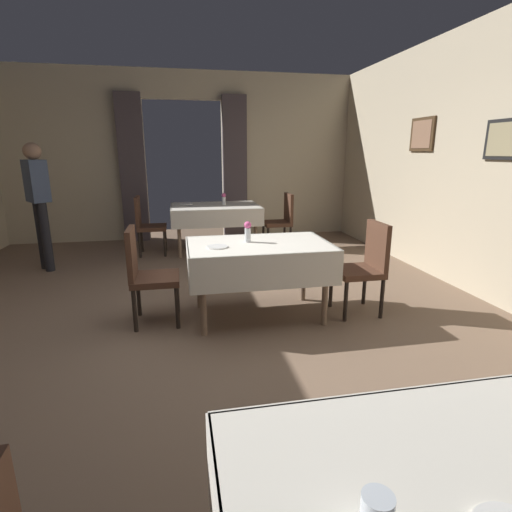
{
  "coord_description": "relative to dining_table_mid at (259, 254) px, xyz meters",
  "views": [
    {
      "loc": [
        -0.13,
        -3.4,
        1.6
      ],
      "look_at": [
        0.63,
        0.53,
        0.54
      ],
      "focal_mm": 27.6,
      "sensor_mm": 36.0,
      "label": 1
    }
  ],
  "objects": [
    {
      "name": "person_waiter_by_doorway",
      "position": [
        -2.59,
        2.15,
        0.38
      ],
      "size": [
        0.38,
        0.42,
        1.72
      ],
      "color": "black",
      "rests_on": "ground"
    },
    {
      "name": "ground",
      "position": [
        -0.6,
        -0.21,
        -0.64
      ],
      "size": [
        10.08,
        10.08,
        0.0
      ],
      "primitive_type": "plane",
      "color": "#7A604C"
    },
    {
      "name": "flower_vase_far",
      "position": [
        -0.01,
        2.86,
        0.21
      ],
      "size": [
        0.07,
        0.07,
        0.2
      ],
      "color": "silver",
      "rests_on": "dining_table_far"
    },
    {
      "name": "plate_far_b",
      "position": [
        -0.62,
        3.1,
        0.11
      ],
      "size": [
        0.22,
        0.22,
        0.01
      ],
      "primitive_type": "cylinder",
      "color": "white",
      "rests_on": "dining_table_far"
    },
    {
      "name": "flower_vase_mid",
      "position": [
        -0.1,
        0.07,
        0.22
      ],
      "size": [
        0.07,
        0.07,
        0.2
      ],
      "color": "silver",
      "rests_on": "dining_table_mid"
    },
    {
      "name": "wall_back",
      "position": [
        -0.6,
        3.96,
        0.88
      ],
      "size": [
        6.4,
        0.27,
        3.0
      ],
      "color": "beige",
      "rests_on": "ground"
    },
    {
      "name": "chair_far_left",
      "position": [
        -1.26,
        2.75,
        -0.13
      ],
      "size": [
        0.44,
        0.44,
        0.93
      ],
      "color": "black",
      "rests_on": "ground"
    },
    {
      "name": "chair_mid_left",
      "position": [
        -1.07,
        0.05,
        -0.13
      ],
      "size": [
        0.44,
        0.44,
        0.93
      ],
      "color": "black",
      "rests_on": "ground"
    },
    {
      "name": "chair_mid_right",
      "position": [
        1.07,
        -0.1,
        -0.13
      ],
      "size": [
        0.44,
        0.44,
        0.93
      ],
      "color": "black",
      "rests_on": "ground"
    },
    {
      "name": "dining_table_mid",
      "position": [
        0.0,
        0.0,
        0.0
      ],
      "size": [
        1.37,
        0.89,
        0.75
      ],
      "color": "#7A604C",
      "rests_on": "ground"
    },
    {
      "name": "plate_mid_b",
      "position": [
        -0.41,
        -0.1,
        0.11
      ],
      "size": [
        0.2,
        0.2,
        0.01
      ],
      "primitive_type": "cylinder",
      "color": "white",
      "rests_on": "dining_table_mid"
    },
    {
      "name": "chair_far_right",
      "position": [
        0.95,
        2.73,
        -0.13
      ],
      "size": [
        0.44,
        0.44,
        0.93
      ],
      "color": "black",
      "rests_on": "ground"
    },
    {
      "name": "dining_table_far",
      "position": [
        -0.16,
        2.85,
        0.02
      ],
      "size": [
        1.44,
        1.05,
        0.75
      ],
      "color": "#7A604C",
      "rests_on": "ground"
    }
  ]
}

